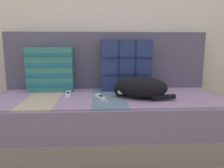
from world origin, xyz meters
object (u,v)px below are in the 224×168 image
(throw_pillow_quilted, at_px, (126,65))
(game_remote_near, at_px, (68,94))
(throw_pillow_striped, at_px, (51,69))
(couch, at_px, (108,119))
(game_remote_far, at_px, (100,97))
(sleeping_cat, at_px, (139,88))

(throw_pillow_quilted, bearing_deg, game_remote_near, -160.66)
(game_remote_near, bearing_deg, throw_pillow_quilted, 19.34)
(throw_pillow_striped, bearing_deg, throw_pillow_quilted, 0.05)
(couch, relative_size, game_remote_near, 8.52)
(throw_pillow_quilted, relative_size, game_remote_far, 2.15)
(couch, xyz_separation_m, game_remote_near, (-0.31, 0.02, 0.20))
(throw_pillow_quilted, height_order, sleeping_cat, throw_pillow_quilted)
(throw_pillow_quilted, relative_size, game_remote_near, 2.03)
(couch, bearing_deg, game_remote_far, -120.49)
(throw_pillow_quilted, xyz_separation_m, game_remote_near, (-0.47, -0.16, -0.20))
(throw_pillow_quilted, height_order, throw_pillow_striped, throw_pillow_quilted)
(couch, relative_size, game_remote_far, 9.00)
(game_remote_near, xyz_separation_m, game_remote_far, (0.25, -0.12, -0.00))
(game_remote_far, bearing_deg, couch, 59.51)
(throw_pillow_quilted, distance_m, game_remote_far, 0.41)
(game_remote_far, bearing_deg, game_remote_near, 154.00)
(couch, height_order, game_remote_near, game_remote_near)
(sleeping_cat, height_order, game_remote_far, sleeping_cat)
(sleeping_cat, relative_size, game_remote_far, 2.23)
(couch, bearing_deg, throw_pillow_quilted, 48.88)
(throw_pillow_quilted, distance_m, sleeping_cat, 0.32)
(throw_pillow_quilted, relative_size, sleeping_cat, 0.96)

